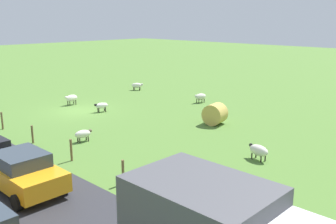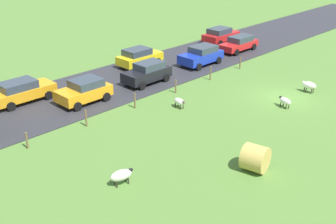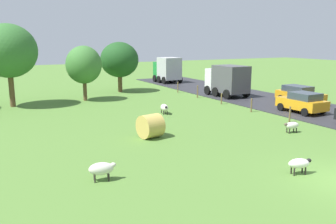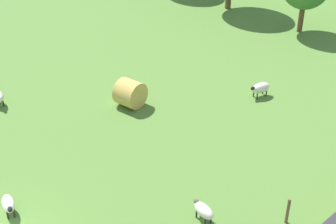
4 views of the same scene
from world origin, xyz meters
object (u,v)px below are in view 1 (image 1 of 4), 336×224
(hay_bale_0, at_px, (215,114))
(sheep_0, at_px, (137,85))
(sheep_5, at_px, (101,106))
(sheep_3, at_px, (200,97))
(sheep_2, at_px, (259,150))
(sheep_4, at_px, (71,98))
(car_1, at_px, (24,172))
(sheep_1, at_px, (83,134))

(hay_bale_0, bearing_deg, sheep_0, -109.70)
(sheep_5, bearing_deg, sheep_3, 156.88)
(hay_bale_0, bearing_deg, sheep_3, -132.47)
(sheep_0, height_order, sheep_2, sheep_2)
(sheep_3, distance_m, sheep_4, 10.94)
(sheep_2, bearing_deg, car_1, -26.15)
(sheep_3, height_order, car_1, car_1)
(sheep_1, xyz_separation_m, sheep_5, (-5.20, -5.27, 0.02))
(sheep_0, bearing_deg, hay_bale_0, 70.30)
(sheep_4, height_order, car_1, car_1)
(sheep_4, distance_m, hay_bale_0, 12.85)
(sheep_2, xyz_separation_m, hay_bale_0, (-3.95, -5.80, 0.20))
(sheep_1, bearing_deg, sheep_4, -118.58)
(sheep_2, xyz_separation_m, sheep_4, (-0.43, -18.16, 0.06))
(sheep_0, bearing_deg, sheep_3, 88.86)
(sheep_4, bearing_deg, sheep_2, 88.63)
(sheep_2, xyz_separation_m, car_1, (10.09, -4.95, 0.40))
(sheep_1, relative_size, hay_bale_0, 0.78)
(sheep_1, bearing_deg, sheep_0, -142.34)
(sheep_0, height_order, sheep_5, sheep_0)
(sheep_0, xyz_separation_m, car_1, (18.87, 14.36, 0.43))
(sheep_4, distance_m, car_1, 16.89)
(sheep_3, bearing_deg, sheep_4, -41.58)
(sheep_1, relative_size, sheep_4, 0.96)
(hay_bale_0, relative_size, car_1, 0.38)
(sheep_5, bearing_deg, sheep_4, -86.62)
(sheep_0, xyz_separation_m, sheep_4, (8.35, 1.15, 0.10))
(sheep_3, relative_size, sheep_5, 1.06)
(sheep_0, xyz_separation_m, hay_bale_0, (4.84, 13.51, 0.24))
(sheep_2, relative_size, car_1, 0.34)
(sheep_5, distance_m, car_1, 14.25)
(sheep_5, xyz_separation_m, car_1, (10.75, 9.34, 0.42))
(sheep_4, bearing_deg, hay_bale_0, 105.87)
(car_1, bearing_deg, sheep_2, 153.85)
(sheep_5, distance_m, hay_bale_0, 9.11)
(sheep_4, distance_m, sheep_5, 3.87)
(sheep_0, height_order, sheep_4, sheep_4)
(hay_bale_0, xyz_separation_m, car_1, (14.04, 0.84, 0.20))
(sheep_0, relative_size, sheep_4, 1.01)
(sheep_3, xyz_separation_m, sheep_4, (8.18, -7.26, 0.05))
(hay_bale_0, bearing_deg, sheep_1, -20.82)
(sheep_1, bearing_deg, car_1, 36.28)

